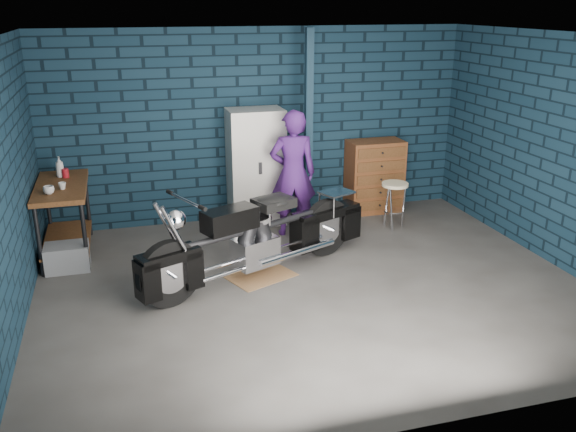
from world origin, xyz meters
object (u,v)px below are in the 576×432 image
object	(u,v)px
person	(293,173)
locker	(256,167)
shop_stool	(394,206)
motorcycle	(259,230)
storage_bin	(67,257)
tool_chest	(375,177)
workbench	(65,220)

from	to	relation	value
person	locker	world-z (taller)	person
locker	shop_stool	world-z (taller)	locker
locker	motorcycle	bearing A→B (deg)	-101.87
storage_bin	tool_chest	size ratio (longest dim) A/B	0.46
workbench	storage_bin	bearing A→B (deg)	-87.71
workbench	motorcycle	size ratio (longest dim) A/B	0.54
storage_bin	tool_chest	distance (m)	4.48
motorcycle	shop_stool	distance (m)	2.40
workbench	person	world-z (taller)	person
workbench	motorcycle	world-z (taller)	motorcycle
locker	tool_chest	world-z (taller)	locker
locker	shop_stool	size ratio (longest dim) A/B	2.46
storage_bin	locker	size ratio (longest dim) A/B	0.31
person	locker	size ratio (longest dim) A/B	1.04
person	shop_stool	world-z (taller)	person
motorcycle	shop_stool	xyz separation A→B (m)	(2.16, 1.03, -0.24)
person	storage_bin	size ratio (longest dim) A/B	3.39
motorcycle	locker	bearing A→B (deg)	55.08
workbench	storage_bin	xyz separation A→B (m)	(0.02, -0.50, -0.30)
workbench	person	size ratio (longest dim) A/B	0.82
workbench	storage_bin	size ratio (longest dim) A/B	2.79
storage_bin	locker	distance (m)	2.80
person	shop_stool	bearing A→B (deg)	-179.71
locker	shop_stool	distance (m)	2.00
person	tool_chest	size ratio (longest dim) A/B	1.58
tool_chest	shop_stool	xyz separation A→B (m)	(-0.04, -0.77, -0.21)
workbench	tool_chest	bearing A→B (deg)	6.57
person	shop_stool	xyz separation A→B (m)	(1.41, -0.19, -0.52)
motorcycle	tool_chest	xyz separation A→B (m)	(2.19, 1.80, -0.03)
motorcycle	tool_chest	size ratio (longest dim) A/B	2.38
storage_bin	tool_chest	world-z (taller)	tool_chest
tool_chest	shop_stool	bearing A→B (deg)	-92.80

